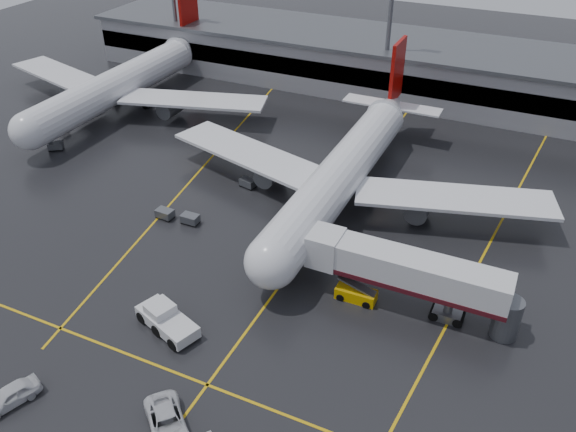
% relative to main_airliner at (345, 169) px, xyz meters
% --- Properties ---
extents(ground, '(220.00, 220.00, 0.00)m').
position_rel_main_airliner_xyz_m(ground, '(0.00, -9.70, -4.21)').
color(ground, black).
rests_on(ground, ground).
extents(apron_line_centre, '(0.25, 90.00, 0.02)m').
position_rel_main_airliner_xyz_m(apron_line_centre, '(0.00, -9.70, -4.20)').
color(apron_line_centre, gold).
rests_on(apron_line_centre, ground).
extents(apron_line_stop, '(60.00, 0.25, 0.02)m').
position_rel_main_airliner_xyz_m(apron_line_stop, '(0.00, -31.70, -4.20)').
color(apron_line_stop, gold).
rests_on(apron_line_stop, ground).
extents(apron_line_left, '(9.99, 69.35, 0.02)m').
position_rel_main_airliner_xyz_m(apron_line_left, '(-20.00, 0.30, -4.20)').
color(apron_line_left, gold).
rests_on(apron_line_left, ground).
extents(apron_line_right, '(7.57, 69.64, 0.02)m').
position_rel_main_airliner_xyz_m(apron_line_right, '(18.00, 0.30, -4.20)').
color(apron_line_right, gold).
rests_on(apron_line_right, ground).
extents(terminal, '(122.00, 19.00, 8.60)m').
position_rel_main_airliner_xyz_m(terminal, '(0.00, 38.23, 0.11)').
color(terminal, gray).
rests_on(terminal, ground).
extents(light_mast_mid, '(3.00, 1.20, 25.45)m').
position_rel_main_airliner_xyz_m(light_mast_mid, '(-5.00, 32.30, 10.27)').
color(light_mast_mid, '#595B60').
rests_on(light_mast_mid, ground).
extents(main_airliner, '(48.80, 45.60, 14.10)m').
position_rel_main_airliner_xyz_m(main_airliner, '(0.00, 0.00, 0.00)').
color(main_airliner, silver).
rests_on(main_airliner, ground).
extents(second_airliner, '(48.80, 45.60, 14.10)m').
position_rel_main_airliner_xyz_m(second_airliner, '(-42.00, 12.00, 0.00)').
color(second_airliner, silver).
rests_on(second_airliner, ground).
extents(jet_bridge, '(19.90, 3.40, 6.05)m').
position_rel_main_airliner_xyz_m(jet_bridge, '(11.87, -15.70, -0.28)').
color(jet_bridge, silver).
rests_on(jet_bridge, ground).
extents(pushback_tractor, '(6.94, 4.63, 2.30)m').
position_rel_main_airliner_xyz_m(pushback_tractor, '(-6.79, -27.51, -3.29)').
color(pushback_tractor, silver).
rests_on(pushback_tractor, ground).
extents(belt_loader, '(3.92, 1.88, 2.47)m').
position_rel_main_airliner_xyz_m(belt_loader, '(7.48, -16.66, -3.60)').
color(belt_loader, '#D8A005').
rests_on(belt_loader, ground).
extents(service_van_a, '(6.02, 5.87, 1.60)m').
position_rel_main_airliner_xyz_m(service_van_a, '(-0.42, -36.60, -3.41)').
color(service_van_a, silver).
rests_on(service_van_a, ground).
extents(service_van_d, '(3.41, 5.07, 1.60)m').
position_rel_main_airliner_xyz_m(service_van_d, '(-13.06, -39.68, -3.41)').
color(service_van_d, silver).
rests_on(service_van_d, ground).
extents(baggage_cart_a, '(2.01, 1.31, 1.12)m').
position_rel_main_airliner_xyz_m(baggage_cart_a, '(-14.11, -12.24, -3.58)').
color(baggage_cart_a, '#595B60').
rests_on(baggage_cart_a, ground).
extents(baggage_cart_b, '(2.08, 1.42, 1.12)m').
position_rel_main_airliner_xyz_m(baggage_cart_b, '(-17.36, -12.54, -3.58)').
color(baggage_cart_b, '#595B60').
rests_on(baggage_cart_b, ground).
extents(baggage_cart_c, '(2.22, 1.68, 1.12)m').
position_rel_main_airliner_xyz_m(baggage_cart_c, '(-11.97, -2.16, -3.58)').
color(baggage_cart_c, '#595B60').
rests_on(baggage_cart_c, ground).
extents(baggage_cart_d, '(2.27, 1.77, 1.12)m').
position_rel_main_airliner_xyz_m(baggage_cart_d, '(-45.29, 0.86, -3.58)').
color(baggage_cart_d, '#595B60').
rests_on(baggage_cart_d, ground).
extents(baggage_cart_e, '(2.39, 2.17, 1.12)m').
position_rel_main_airliner_xyz_m(baggage_cart_e, '(-41.46, -4.40, -3.58)').
color(baggage_cart_e, '#595B60').
rests_on(baggage_cart_e, ground).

